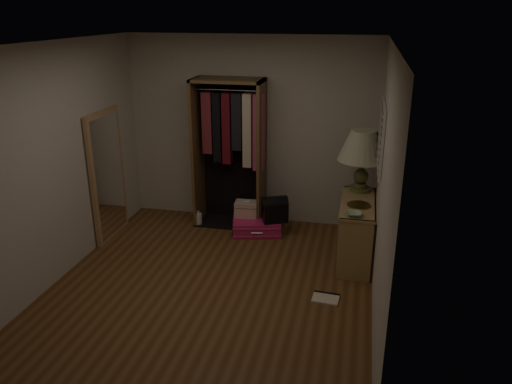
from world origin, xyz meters
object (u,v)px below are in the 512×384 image
table_lamp (363,147)px  console_bookshelf (357,228)px  pink_suitcase (257,226)px  train_case (246,209)px  floor_mirror (108,176)px  black_bag (275,209)px  open_wardrobe (232,141)px  white_jug (198,219)px

table_lamp → console_bookshelf: bearing=-90.7°
pink_suitcase → train_case: train_case is taller
pink_suitcase → train_case: (-0.16, 0.08, 0.21)m
floor_mirror → black_bag: floor_mirror is taller
floor_mirror → train_case: 1.90m
console_bookshelf → open_wardrobe: open_wardrobe is taller
table_lamp → train_case: bearing=174.4°
table_lamp → black_bag: bearing=177.1°
pink_suitcase → black_bag: black_bag is taller
console_bookshelf → open_wardrobe: bearing=157.5°
open_wardrobe → white_jug: 1.23m
black_bag → white_jug: bearing=151.5°
floor_mirror → white_jug: bearing=29.2°
console_bookshelf → white_jug: size_ratio=5.39×
open_wardrobe → train_case: (0.25, -0.20, -0.90)m
console_bookshelf → floor_mirror: 3.27m
train_case → table_lamp: (1.51, -0.15, 1.01)m
console_bookshelf → table_lamp: 1.00m
open_wardrobe → floor_mirror: (-1.48, -0.77, -0.36)m
open_wardrobe → white_jug: bearing=-156.8°
open_wardrobe → floor_mirror: open_wardrobe is taller
pink_suitcase → train_case: 0.28m
console_bookshelf → black_bag: console_bookshelf is taller
black_bag → table_lamp: (1.10, -0.06, 0.93)m
pink_suitcase → white_jug: 0.88m
console_bookshelf → table_lamp: (0.00, 0.38, 0.92)m
black_bag → white_jug: (-1.13, 0.10, -0.30)m
white_jug → black_bag: bearing=-4.8°
console_bookshelf → pink_suitcase: size_ratio=1.48×
white_jug → console_bookshelf: bearing=-13.4°
table_lamp → white_jug: table_lamp is taller
pink_suitcase → open_wardrobe: bearing=132.0°
train_case → white_jug: 0.75m
floor_mirror → white_jug: (1.02, 0.57, -0.76)m
open_wardrobe → table_lamp: open_wardrobe is taller
console_bookshelf → train_case: console_bookshelf is taller
open_wardrobe → table_lamp: size_ratio=2.65×
console_bookshelf → pink_suitcase: 1.45m
open_wardrobe → pink_suitcase: size_ratio=2.71×
floor_mirror → white_jug: size_ratio=8.18×
pink_suitcase → console_bookshelf: bearing=-31.9°
train_case → black_bag: (0.42, -0.09, 0.08)m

